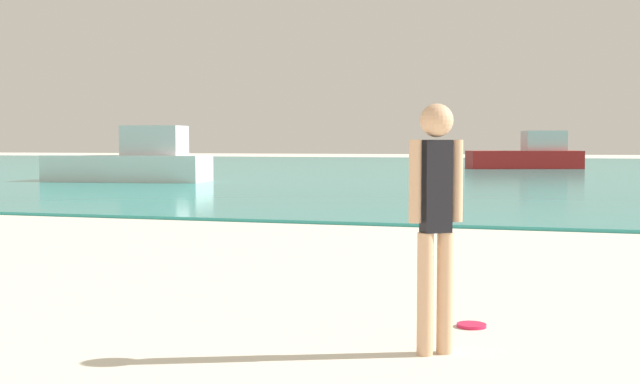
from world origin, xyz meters
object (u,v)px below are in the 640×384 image
Objects in this scene: person_standing at (436,213)px; boat_far at (528,155)px; boat_near at (133,162)px; frisbee at (472,325)px.

boat_far reaches higher than person_standing.
person_standing is 37.70m from boat_far.
person_standing is at bearing 118.89° from boat_near.
boat_far is (12.68, 18.17, 0.02)m from boat_near.
boat_far reaches higher than boat_near.
boat_far is at bearing -123.49° from person_standing.
boat_near is at bearing -90.22° from person_standing.
frisbee is 0.04× the size of boat_near.
frisbee is (0.16, 0.85, -0.92)m from person_standing.
boat_far is (-0.55, 37.70, -0.19)m from person_standing.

